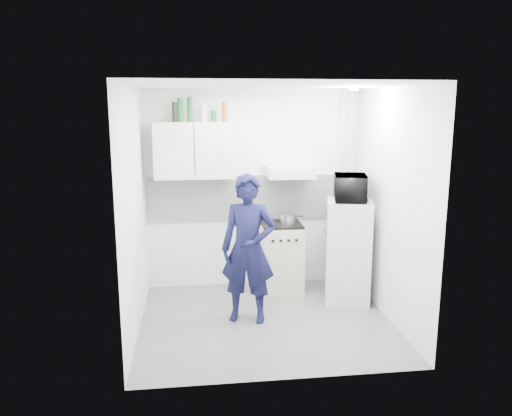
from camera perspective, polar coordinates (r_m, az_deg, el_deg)
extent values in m
plane|color=#5F5F5F|center=(5.80, 1.09, -12.77)|extent=(2.80, 2.80, 0.00)
plane|color=white|center=(5.29, 1.20, 13.83)|extent=(2.80, 2.80, 0.00)
plane|color=white|center=(6.62, -0.43, 2.08)|extent=(2.80, 0.00, 2.80)
plane|color=white|center=(5.38, -13.78, -0.47)|extent=(0.00, 2.60, 2.60)
plane|color=white|center=(5.77, 15.04, 0.26)|extent=(0.00, 2.60, 2.60)
imported|color=black|center=(5.55, -0.90, -4.70)|extent=(0.70, 0.56, 1.67)
cube|color=beige|center=(6.63, 2.83, -5.64)|extent=(0.54, 0.54, 0.87)
cube|color=beige|center=(6.27, 10.48, -4.86)|extent=(0.65, 0.65, 1.28)
cube|color=black|center=(6.51, 2.87, -1.85)|extent=(0.52, 0.52, 0.03)
cylinder|color=silver|center=(6.48, 3.57, -1.26)|extent=(0.20, 0.20, 0.11)
imported|color=black|center=(6.10, 10.75, 2.30)|extent=(0.63, 0.49, 0.31)
cylinder|color=black|center=(6.31, -9.29, 10.78)|extent=(0.06, 0.06, 0.24)
cylinder|color=#144C1E|center=(6.31, -8.65, 11.03)|extent=(0.07, 0.07, 0.29)
cylinder|color=#144C1E|center=(6.31, -7.56, 11.12)|extent=(0.07, 0.07, 0.30)
cylinder|color=#B2B7BC|center=(6.31, -5.99, 10.77)|extent=(0.09, 0.09, 0.22)
cylinder|color=#144C1E|center=(6.31, -4.89, 10.42)|extent=(0.07, 0.07, 0.14)
cylinder|color=brown|center=(6.32, -3.65, 10.93)|extent=(0.06, 0.06, 0.25)
cube|color=beige|center=(6.33, -7.05, 6.58)|extent=(1.00, 0.35, 0.70)
cube|color=beige|center=(6.40, 3.84, 4.17)|extent=(0.60, 0.50, 0.14)
cube|color=white|center=(6.62, -0.41, 1.20)|extent=(2.74, 0.03, 0.60)
cylinder|color=beige|center=(6.81, 10.58, 2.16)|extent=(0.05, 0.05, 2.60)
cylinder|color=beige|center=(6.78, 9.61, 2.14)|extent=(0.04, 0.04, 2.60)
cylinder|color=white|center=(5.71, 11.13, 13.15)|extent=(0.10, 0.10, 0.02)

